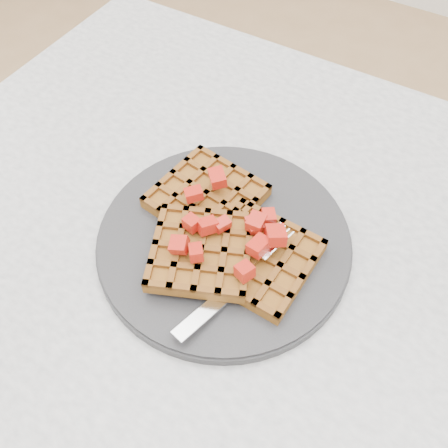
# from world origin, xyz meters

# --- Properties ---
(table) EXTENTS (1.20, 0.80, 0.75)m
(table) POSITION_xyz_m (0.00, 0.00, 0.64)
(table) COLOR silver
(table) RESTS_ON ground
(plate) EXTENTS (0.30, 0.30, 0.02)m
(plate) POSITION_xyz_m (-0.15, 0.01, 0.76)
(plate) COLOR #252528
(plate) RESTS_ON table
(waffles) EXTENTS (0.22, 0.21, 0.03)m
(waffles) POSITION_xyz_m (-0.15, 0.01, 0.78)
(waffles) COLOR #91591E
(waffles) RESTS_ON plate
(strawberry_pile) EXTENTS (0.15, 0.15, 0.02)m
(strawberry_pile) POSITION_xyz_m (-0.15, 0.01, 0.80)
(strawberry_pile) COLOR #9A0B04
(strawberry_pile) RESTS_ON waffles
(fork) EXTENTS (0.06, 0.18, 0.02)m
(fork) POSITION_xyz_m (-0.10, -0.03, 0.77)
(fork) COLOR silver
(fork) RESTS_ON plate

